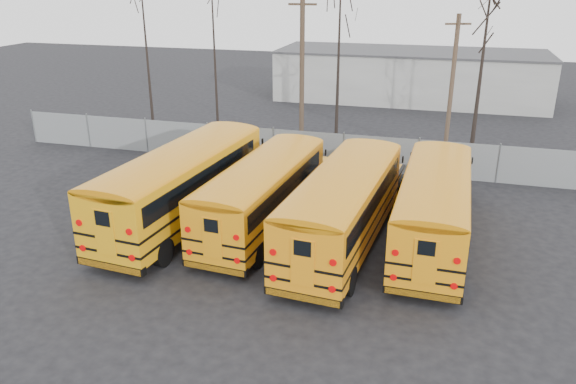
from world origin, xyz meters
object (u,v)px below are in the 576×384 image
(bus_a, at_px, (185,179))
(bus_b, at_px, (265,188))
(utility_pole_left, at_px, (302,73))
(bus_c, at_px, (345,201))
(utility_pole_right, at_px, (452,86))
(bus_d, at_px, (435,201))

(bus_a, distance_m, bus_b, 3.46)
(bus_a, height_order, utility_pole_left, utility_pole_left)
(bus_a, bearing_deg, bus_b, 11.81)
(bus_b, distance_m, utility_pole_left, 11.83)
(bus_b, distance_m, bus_c, 3.59)
(bus_a, xyz_separation_m, bus_c, (6.94, -0.35, -0.11))
(bus_c, bearing_deg, bus_a, -178.18)
(bus_c, bearing_deg, bus_b, 172.66)
(bus_c, relative_size, utility_pole_right, 1.43)
(bus_c, relative_size, utility_pole_left, 1.27)
(bus_a, bearing_deg, bus_d, 9.01)
(bus_d, bearing_deg, bus_b, -176.40)
(bus_a, distance_m, bus_d, 10.30)
(bus_c, distance_m, utility_pole_right, 13.68)
(bus_b, relative_size, utility_pole_right, 1.35)
(utility_pole_left, bearing_deg, bus_d, -59.10)
(bus_b, height_order, bus_c, bus_c)
(bus_b, relative_size, utility_pole_left, 1.20)
(bus_d, height_order, utility_pole_left, utility_pole_left)
(bus_a, bearing_deg, utility_pole_right, 55.31)
(bus_d, bearing_deg, bus_a, -174.99)
(bus_b, xyz_separation_m, utility_pole_left, (-1.37, 11.38, 2.91))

